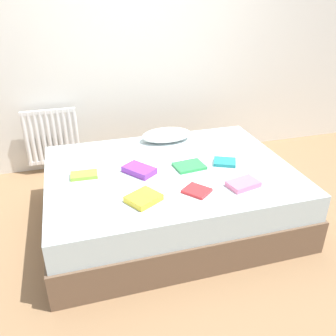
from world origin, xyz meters
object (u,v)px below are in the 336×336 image
object	(u,v)px
bed	(170,195)
textbook_pink	(243,184)
radiator	(52,137)
textbook_lime	(84,175)
textbook_teal	(225,162)
pillow	(166,135)
textbook_purple	(139,170)
textbook_red	(197,191)
textbook_yellow	(144,198)
textbook_green	(189,166)

from	to	relation	value
bed	textbook_pink	distance (m)	0.67
radiator	textbook_lime	xyz separation A→B (m)	(0.26, -1.14, 0.11)
textbook_teal	textbook_lime	xyz separation A→B (m)	(-1.15, 0.10, -0.00)
pillow	textbook_purple	distance (m)	0.69
textbook_red	textbook_teal	xyz separation A→B (m)	(0.38, 0.36, 0.00)
textbook_yellow	textbook_pink	size ratio (longest dim) A/B	0.93
textbook_red	textbook_lime	world-z (taller)	textbook_lime
textbook_teal	pillow	bearing A→B (deg)	143.97
textbook_red	textbook_lime	xyz separation A→B (m)	(-0.76, 0.46, 0.00)
textbook_yellow	textbook_teal	size ratio (longest dim) A/B	1.18
textbook_green	textbook_yellow	bearing A→B (deg)	-146.68
textbook_purple	textbook_green	bearing A→B (deg)	50.37
radiator	textbook_pink	xyz separation A→B (m)	(1.38, -1.62, 0.11)
textbook_yellow	textbook_teal	bearing A→B (deg)	-4.89
textbook_purple	bed	bearing A→B (deg)	53.49
textbook_lime	textbook_yellow	bearing A→B (deg)	-49.11
pillow	textbook_red	distance (m)	0.98
textbook_pink	textbook_lime	size ratio (longest dim) A/B	1.12
bed	textbook_pink	xyz separation A→B (m)	(0.44, -0.42, 0.27)
textbook_pink	textbook_red	size ratio (longest dim) A/B	1.29
pillow	textbook_yellow	bearing A→B (deg)	-114.46
textbook_purple	textbook_red	bearing A→B (deg)	3.07
radiator	textbook_green	distance (m)	1.64
textbook_lime	textbook_green	bearing A→B (deg)	-2.55
textbook_teal	textbook_lime	bearing A→B (deg)	-159.56
textbook_red	textbook_teal	world-z (taller)	textbook_teal
pillow	textbook_lime	xyz separation A→B (m)	(-0.81, -0.51, -0.04)
textbook_lime	textbook_red	bearing A→B (deg)	-28.39
textbook_yellow	pillow	bearing A→B (deg)	35.07
bed	textbook_yellow	world-z (taller)	textbook_yellow
bed	radiator	bearing A→B (deg)	127.92
pillow	textbook_green	world-z (taller)	pillow
pillow	textbook_yellow	distance (m)	1.08
radiator	textbook_teal	bearing A→B (deg)	-41.53
textbook_green	textbook_red	bearing A→B (deg)	-107.76
bed	pillow	world-z (taller)	pillow
textbook_green	textbook_red	world-z (taller)	textbook_green
bed	textbook_teal	distance (m)	0.54
bed	radiator	distance (m)	1.53
textbook_red	textbook_purple	bearing A→B (deg)	-179.53
pillow	radiator	bearing A→B (deg)	149.39
textbook_green	textbook_teal	bearing A→B (deg)	-9.97
pillow	textbook_red	size ratio (longest dim) A/B	2.68
textbook_green	textbook_yellow	size ratio (longest dim) A/B	1.12
bed	textbook_purple	bearing A→B (deg)	-179.90
pillow	textbook_red	bearing A→B (deg)	-93.04
textbook_green	textbook_purple	xyz separation A→B (m)	(-0.41, 0.02, 0.01)
bed	textbook_green	world-z (taller)	textbook_green
textbook_pink	textbook_teal	size ratio (longest dim) A/B	1.27
bed	textbook_purple	xyz separation A→B (m)	(-0.25, -0.00, 0.28)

